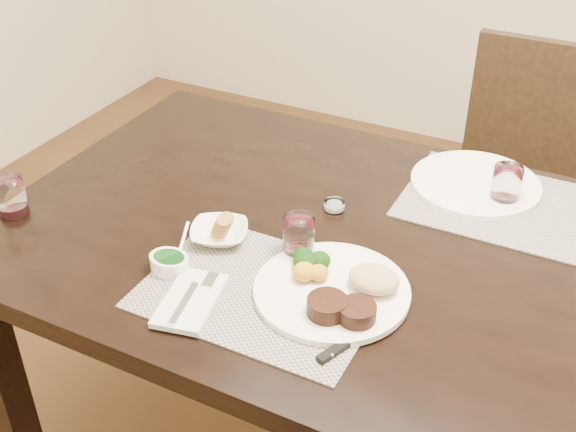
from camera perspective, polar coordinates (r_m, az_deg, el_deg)
The scene contains 14 objects.
dining_table at distance 1.58m, azimuth 11.82°, elevation -6.34°, with size 2.00×1.00×0.75m.
chair_far at distance 2.44m, azimuth 17.80°, elevation 3.49°, with size 0.42×0.42×0.90m.
placemat_near at distance 1.43m, azimuth -2.03°, elevation -5.94°, with size 0.46×0.34×0.00m, color gray.
placemat_far at distance 1.76m, azimuth 16.71°, elevation 0.90°, with size 0.46×0.34×0.00m, color gray.
dinner_plate at distance 1.41m, azimuth 3.97°, elevation -5.82°, with size 0.31×0.31×0.05m.
napkin_fork at distance 1.41m, azimuth -7.70°, elevation -6.60°, with size 0.13×0.19×0.02m.
steak_knife at distance 1.32m, azimuth 4.35°, elevation -9.80°, with size 0.06×0.21×0.01m.
cracker_bowl at distance 1.57m, azimuth -5.45°, elevation -1.31°, with size 0.16×0.16×0.06m.
sauce_ramekin at distance 1.49m, azimuth -9.34°, elevation -3.63°, with size 0.09×0.13×0.07m.
wine_glass_near at distance 1.50m, azimuth 0.84°, elevation -1.76°, with size 0.07×0.07×0.09m.
far_plate at distance 1.81m, azimuth 14.58°, elevation 2.52°, with size 0.31×0.31×0.01m, color white.
wine_glass_far at distance 1.75m, azimuth 16.84°, elevation 2.23°, with size 0.07×0.07×0.09m.
wine_glass_side at distance 1.76m, azimuth -21.03°, elevation 1.35°, with size 0.07×0.07×0.09m.
salt_cellar at distance 1.67m, azimuth 3.68°, elevation 0.80°, with size 0.05×0.05×0.02m.
Camera 1 is at (0.25, -1.20, 1.66)m, focal length 45.00 mm.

